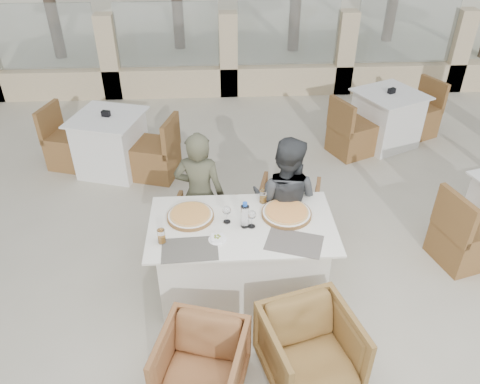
{
  "coord_description": "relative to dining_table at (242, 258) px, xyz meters",
  "views": [
    {
      "loc": [
        -0.24,
        -3.06,
        3.26
      ],
      "look_at": [
        -0.05,
        0.38,
        0.9
      ],
      "focal_mm": 35.0,
      "sensor_mm": 36.0,
      "label": 1
    }
  ],
  "objects": [
    {
      "name": "ground",
      "position": [
        0.05,
        -0.08,
        -0.39
      ],
      "size": [
        80.0,
        80.0,
        0.0
      ],
      "primitive_type": "plane",
      "color": "beige",
      "rests_on": "ground"
    },
    {
      "name": "perimeter_wall_far",
      "position": [
        0.05,
        4.72,
        0.42
      ],
      "size": [
        10.0,
        0.34,
        1.6
      ],
      "primitive_type": null,
      "color": "beige",
      "rests_on": "ground"
    },
    {
      "name": "dining_table",
      "position": [
        0.0,
        0.0,
        0.0
      ],
      "size": [
        1.6,
        0.9,
        0.77
      ],
      "primitive_type": null,
      "color": "white",
      "rests_on": "ground"
    },
    {
      "name": "placemat_near_left",
      "position": [
        -0.43,
        -0.3,
        0.39
      ],
      "size": [
        0.46,
        0.32,
        0.0
      ],
      "primitive_type": "cube",
      "rotation": [
        0.0,
        0.0,
        0.05
      ],
      "color": "#59554C",
      "rests_on": "dining_table"
    },
    {
      "name": "placemat_near_right",
      "position": [
        0.41,
        -0.27,
        0.39
      ],
      "size": [
        0.52,
        0.43,
        0.0
      ],
      "primitive_type": "cube",
      "rotation": [
        0.0,
        0.0,
        -0.33
      ],
      "color": "#605952",
      "rests_on": "dining_table"
    },
    {
      "name": "pizza_left",
      "position": [
        -0.44,
        0.12,
        0.41
      ],
      "size": [
        0.47,
        0.47,
        0.05
      ],
      "primitive_type": "cylinder",
      "rotation": [
        0.0,
        0.0,
        -0.16
      ],
      "color": "#C7641B",
      "rests_on": "dining_table"
    },
    {
      "name": "pizza_right",
      "position": [
        0.4,
        0.11,
        0.41
      ],
      "size": [
        0.52,
        0.52,
        0.06
      ],
      "primitive_type": "cylinder",
      "rotation": [
        0.0,
        0.0,
        -0.2
      ],
      "color": "orange",
      "rests_on": "dining_table"
    },
    {
      "name": "water_bottle",
      "position": [
        0.02,
        -0.03,
        0.51
      ],
      "size": [
        0.09,
        0.09,
        0.25
      ],
      "primitive_type": "cylinder",
      "rotation": [
        0.0,
        0.0,
        -0.21
      ],
      "color": "#C2E5FF",
      "rests_on": "dining_table"
    },
    {
      "name": "wine_glass_centre",
      "position": [
        -0.13,
        0.04,
        0.48
      ],
      "size": [
        0.09,
        0.09,
        0.18
      ],
      "primitive_type": null,
      "rotation": [
        0.0,
        0.0,
        0.27
      ],
      "color": "silver",
      "rests_on": "dining_table"
    },
    {
      "name": "wine_glass_near",
      "position": [
        0.08,
        -0.04,
        0.48
      ],
      "size": [
        0.1,
        0.1,
        0.18
      ],
      "primitive_type": null,
      "rotation": [
        0.0,
        0.0,
        0.34
      ],
      "color": "white",
      "rests_on": "dining_table"
    },
    {
      "name": "beer_glass_left",
      "position": [
        -0.66,
        -0.2,
        0.45
      ],
      "size": [
        0.07,
        0.07,
        0.13
      ],
      "primitive_type": "cylinder",
      "rotation": [
        0.0,
        0.0,
        -0.08
      ],
      "color": "#C3761B",
      "rests_on": "dining_table"
    },
    {
      "name": "beer_glass_right",
      "position": [
        0.21,
        0.32,
        0.45
      ],
      "size": [
        0.08,
        0.08,
        0.13
      ],
      "primitive_type": "cylinder",
      "rotation": [
        0.0,
        0.0,
        0.41
      ],
      "color": "#C47E1B",
      "rests_on": "dining_table"
    },
    {
      "name": "olive_dish",
      "position": [
        -0.21,
        -0.2,
        0.41
      ],
      "size": [
        0.11,
        0.11,
        0.04
      ],
      "primitive_type": null,
      "rotation": [
        0.0,
        0.0,
        -0.01
      ],
      "color": "white",
      "rests_on": "dining_table"
    },
    {
      "name": "armchair_far_left",
      "position": [
        -0.34,
        0.51,
        -0.09
      ],
      "size": [
        0.73,
        0.75,
        0.59
      ],
      "primitive_type": "imported",
      "rotation": [
        0.0,
        0.0,
        2.96
      ],
      "color": "brown",
      "rests_on": "ground"
    },
    {
      "name": "armchair_far_right",
      "position": [
        0.54,
        0.83,
        -0.1
      ],
      "size": [
        0.76,
        0.77,
        0.58
      ],
      "primitive_type": "imported",
      "rotation": [
        0.0,
        0.0,
        2.89
      ],
      "color": "brown",
      "rests_on": "ground"
    },
    {
      "name": "armchair_near_left",
      "position": [
        -0.35,
        -1.02,
        -0.1
      ],
      "size": [
        0.76,
        0.77,
        0.57
      ],
      "primitive_type": "imported",
      "rotation": [
        0.0,
        0.0,
        -0.28
      ],
      "color": "#905D34",
      "rests_on": "ground"
    },
    {
      "name": "armchair_near_right",
      "position": [
        0.45,
        -0.95,
        -0.08
      ],
      "size": [
        0.82,
        0.83,
        0.62
      ],
      "primitive_type": "imported",
      "rotation": [
        0.0,
        0.0,
        0.27
      ],
      "color": "olive",
      "rests_on": "ground"
    },
    {
      "name": "diner_left",
      "position": [
        -0.38,
        0.62,
        0.28
      ],
      "size": [
        0.53,
        0.4,
        1.34
      ],
      "primitive_type": "imported",
      "rotation": [
        0.0,
        0.0,
        2.97
      ],
      "color": "#4D4E38",
      "rests_on": "ground"
    },
    {
      "name": "diner_right",
      "position": [
        0.43,
        0.43,
        0.29
      ],
      "size": [
        0.81,
        0.74,
        1.36
      ],
      "primitive_type": "imported",
      "rotation": [
        0.0,
        0.0,
        2.72
      ],
      "color": "#393B3E",
      "rests_on": "ground"
    },
    {
      "name": "bg_table_a",
      "position": [
        -1.55,
        2.24,
        0.0
      ],
      "size": [
        1.81,
        1.25,
        0.77
      ],
      "primitive_type": null,
      "rotation": [
        0.0,
        0.0,
        -0.29
      ],
      "color": "white",
      "rests_on": "ground"
    },
    {
      "name": "bg_table_b",
      "position": [
        2.21,
        2.77,
        0.0
      ],
      "size": [
        1.83,
        1.43,
        0.77
      ],
      "primitive_type": null,
      "rotation": [
        0.0,
        0.0,
        0.43
      ],
      "color": "white",
      "rests_on": "ground"
    }
  ]
}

